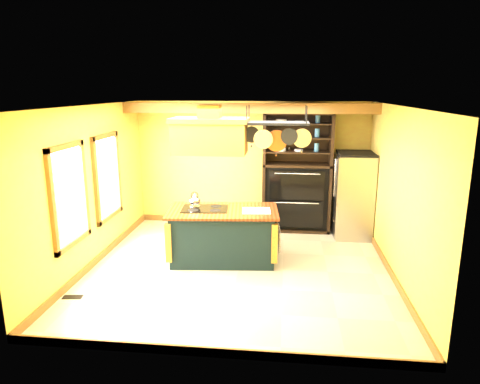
% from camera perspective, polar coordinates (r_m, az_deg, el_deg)
% --- Properties ---
extents(floor, '(5.00, 5.00, 0.00)m').
position_cam_1_polar(floor, '(7.36, -0.13, -10.08)').
color(floor, beige).
rests_on(floor, ground).
extents(ceiling, '(5.00, 5.00, 0.00)m').
position_cam_1_polar(ceiling, '(6.74, -0.14, 11.42)').
color(ceiling, white).
rests_on(ceiling, wall_back).
extents(wall_back, '(5.00, 0.02, 2.70)m').
position_cam_1_polar(wall_back, '(9.37, 1.55, 3.74)').
color(wall_back, '#E3CF53').
rests_on(wall_back, floor).
extents(wall_front, '(5.00, 0.02, 2.70)m').
position_cam_1_polar(wall_front, '(4.56, -3.61, -7.12)').
color(wall_front, '#E3CF53').
rests_on(wall_front, floor).
extents(wall_left, '(0.02, 5.00, 2.70)m').
position_cam_1_polar(wall_left, '(7.61, -19.19, 0.65)').
color(wall_left, '#E3CF53').
rests_on(wall_left, floor).
extents(wall_right, '(0.02, 5.00, 2.70)m').
position_cam_1_polar(wall_right, '(7.11, 20.32, -0.33)').
color(wall_right, '#E3CF53').
rests_on(wall_right, floor).
extents(ceiling_beam, '(5.00, 0.15, 0.20)m').
position_cam_1_polar(ceiling_beam, '(8.44, 1.15, 11.12)').
color(ceiling_beam, olive).
rests_on(ceiling_beam, ceiling).
extents(window_near, '(0.06, 1.06, 1.56)m').
position_cam_1_polar(window_near, '(6.89, -21.75, -0.45)').
color(window_near, olive).
rests_on(window_near, wall_left).
extents(window_far, '(0.06, 1.06, 1.56)m').
position_cam_1_polar(window_far, '(8.12, -17.22, 1.94)').
color(window_far, olive).
rests_on(window_far, wall_left).
extents(kitchen_island, '(1.98, 1.22, 1.11)m').
position_cam_1_polar(kitchen_island, '(7.54, -2.29, -5.68)').
color(kitchen_island, black).
rests_on(kitchen_island, floor).
extents(range_hood, '(1.28, 0.72, 0.80)m').
position_cam_1_polar(range_hood, '(7.18, -4.01, 7.73)').
color(range_hood, gold).
rests_on(range_hood, ceiling).
extents(pot_rack, '(1.13, 0.52, 0.76)m').
position_cam_1_polar(pot_rack, '(7.08, 4.94, 8.29)').
color(pot_rack, black).
rests_on(pot_rack, ceiling).
extents(refrigerator, '(0.73, 0.86, 1.69)m').
position_cam_1_polar(refrigerator, '(8.97, 14.80, -0.63)').
color(refrigerator, '#9A9DA2').
rests_on(refrigerator, floor).
extents(hutch, '(1.42, 0.64, 2.51)m').
position_cam_1_polar(hutch, '(9.15, 7.52, 0.84)').
color(hutch, black).
rests_on(hutch, floor).
extents(floor_register, '(0.29, 0.16, 0.01)m').
position_cam_1_polar(floor_register, '(6.86, -21.43, -12.91)').
color(floor_register, black).
rests_on(floor_register, floor).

